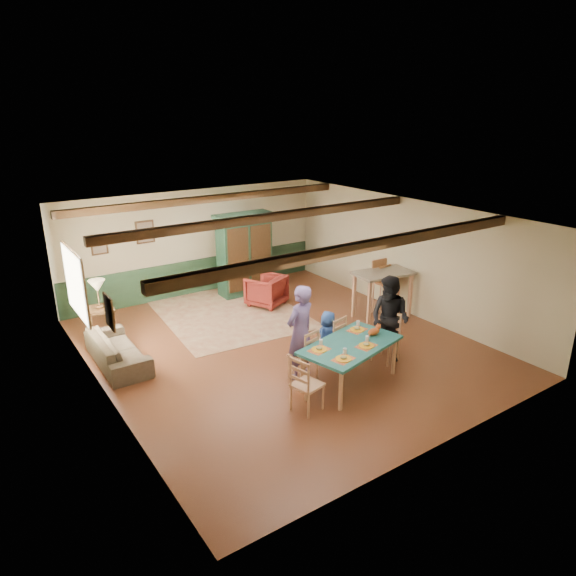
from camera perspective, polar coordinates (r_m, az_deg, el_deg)
floor at (r=10.57m, az=-0.68°, el=-6.49°), size 8.00×8.00×0.00m
wall_back at (r=13.44m, az=-10.23°, el=5.01°), size 7.00×0.02×2.70m
wall_left at (r=8.75m, az=-20.21°, el=-3.77°), size 0.02×8.00×2.70m
wall_right at (r=12.26m, az=13.07°, el=3.42°), size 0.02×8.00×2.70m
ceiling at (r=9.70m, az=-0.74°, el=8.01°), size 7.00×8.00×0.02m
wainscot_back at (r=13.67m, az=-9.98°, el=1.33°), size 6.95×0.03×0.90m
ceiling_beam_front at (r=7.96m, az=8.49°, el=4.60°), size 6.95×0.16×0.16m
ceiling_beam_mid at (r=10.05m, az=-2.01°, el=7.87°), size 6.95×0.16×0.16m
ceiling_beam_back at (r=12.29m, az=-8.62°, el=9.78°), size 6.95×0.16×0.16m
window_left at (r=10.26m, az=-22.64°, el=0.47°), size 0.06×1.60×1.30m
picture_left_wall at (r=8.07m, az=-19.22°, el=-2.53°), size 0.04×0.42×0.52m
picture_back_a at (r=12.85m, az=-15.59°, el=6.01°), size 0.45×0.04×0.55m
picture_back_b at (r=12.59m, az=-20.25°, el=4.55°), size 0.38×0.04×0.48m
dining_table at (r=9.15m, az=6.89°, el=-8.33°), size 2.01×1.41×0.76m
dining_chair_far_left at (r=9.21m, az=1.72°, el=-7.29°), size 0.52×0.53×0.96m
dining_chair_far_right at (r=9.78m, az=4.81°, el=-5.69°), size 0.52×0.53×0.96m
dining_chair_end_left at (r=8.29m, az=2.15°, el=-10.54°), size 0.53×0.52×0.96m
dining_chair_end_right at (r=9.99m, az=10.81°, el=-5.43°), size 0.53×0.52×0.96m
person_man at (r=9.09m, az=1.36°, el=-4.93°), size 0.72×0.56×1.74m
person_woman at (r=9.93m, az=11.24°, el=-3.38°), size 0.80×0.94×1.67m
person_child at (r=9.81m, az=4.44°, el=-5.41°), size 0.56×0.43×1.02m
cat at (r=9.32m, az=9.50°, el=-4.73°), size 0.39×0.22×0.18m
place_setting_near_left at (r=8.42m, az=6.19°, el=-7.57°), size 0.46×0.39×0.11m
place_setting_near_center at (r=8.91m, az=8.71°, el=-6.11°), size 0.46×0.39×0.11m
place_setting_far_left at (r=8.69m, az=3.49°, el=-6.59°), size 0.46×0.39×0.11m
place_setting_far_right at (r=9.51m, az=7.70°, el=-4.36°), size 0.46×0.39×0.11m
area_rug at (r=12.27m, az=-6.42°, el=-2.81°), size 3.32×3.84×0.01m
armoire at (r=13.27m, az=-4.86°, el=3.77°), size 1.51×0.62×2.12m
armchair at (r=12.59m, az=-2.44°, el=-0.28°), size 1.09×1.10×0.76m
sofa at (r=10.31m, az=-18.44°, el=-6.51°), size 0.77×1.95×0.57m
end_table at (r=11.55m, az=-19.99°, el=-3.61°), size 0.60×0.60×0.67m
table_lamp at (r=11.33m, az=-20.36°, el=-0.63°), size 0.37×0.37×0.61m
counter_table at (r=12.01m, az=10.41°, el=-0.73°), size 1.41×0.93×1.10m
bar_stool_left at (r=12.20m, az=10.61°, el=0.03°), size 0.47×0.51×1.28m
bar_stool_right at (r=12.26m, az=11.23°, el=-0.27°), size 0.43×0.47×1.14m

